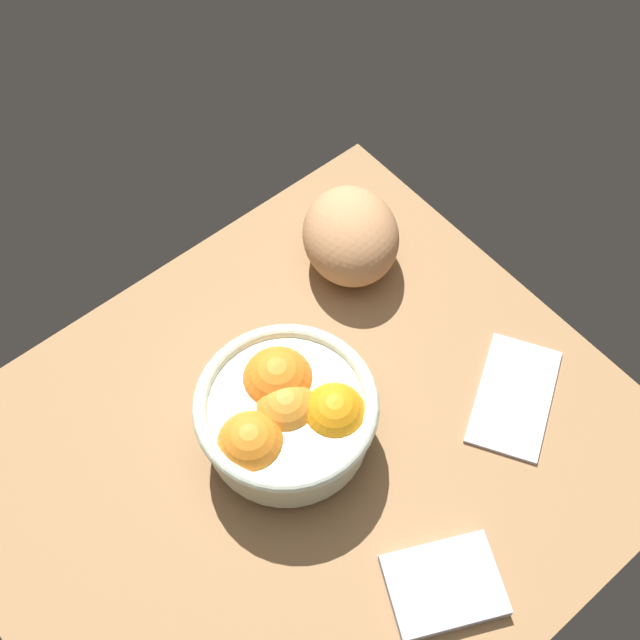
# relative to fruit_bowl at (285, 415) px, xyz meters

# --- Properties ---
(ground_plane) EXTENTS (0.69, 0.61, 0.03)m
(ground_plane) POSITION_rel_fruit_bowl_xyz_m (-0.00, 0.02, -0.07)
(ground_plane) COLOR #956E46
(fruit_bowl) EXTENTS (0.19, 0.19, 0.10)m
(fruit_bowl) POSITION_rel_fruit_bowl_xyz_m (0.00, 0.00, 0.00)
(fruit_bowl) COLOR silver
(fruit_bowl) RESTS_ON ground
(bread_loaf) EXTENTS (0.17, 0.18, 0.10)m
(bread_loaf) POSITION_rel_fruit_bowl_xyz_m (-0.21, -0.14, -0.01)
(bread_loaf) COLOR tan
(bread_loaf) RESTS_ON ground
(napkin_folded) EXTENTS (0.17, 0.14, 0.01)m
(napkin_folded) POSITION_rel_fruit_bowl_xyz_m (-0.23, 0.13, -0.05)
(napkin_folded) COLOR silver
(napkin_folded) RESTS_ON ground
(napkin_spare) EXTENTS (0.14, 0.12, 0.01)m
(napkin_spare) POSITION_rel_fruit_bowl_xyz_m (-0.02, 0.23, -0.05)
(napkin_spare) COLOR #B0B7CE
(napkin_spare) RESTS_ON ground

